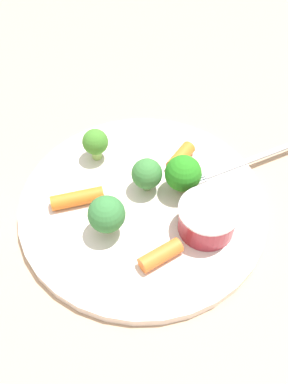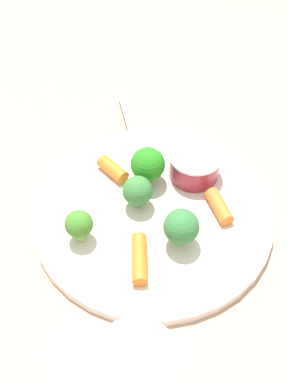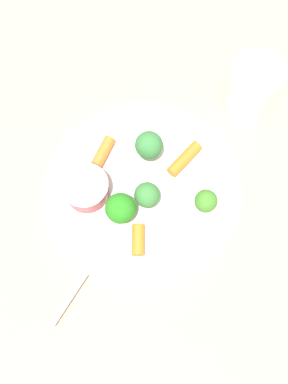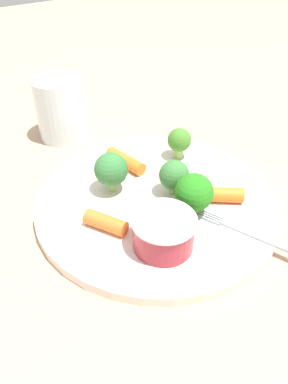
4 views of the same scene
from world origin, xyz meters
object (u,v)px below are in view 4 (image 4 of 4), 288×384
(carrot_stick_0, at_px, (125,161))
(fork, at_px, (270,242))
(carrot_stick_1, at_px, (106,223))
(sauce_cup, at_px, (163,232))
(broccoli_floret_1, at_px, (111,170))
(drinking_glass, at_px, (62,109))
(broccoli_floret_0, at_px, (179,141))
(broccoli_floret_3, at_px, (194,193))
(plate, at_px, (157,200))
(broccoli_floret_2, at_px, (174,176))
(carrot_stick_2, at_px, (225,195))

(carrot_stick_0, distance_m, fork, 0.20)
(carrot_stick_1, height_order, fork, carrot_stick_1)
(sauce_cup, relative_size, broccoli_floret_1, 1.28)
(broccoli_floret_1, bearing_deg, fork, -156.14)
(carrot_stick_0, xyz_separation_m, drinking_glass, (0.14, 0.01, 0.02))
(broccoli_floret_0, xyz_separation_m, broccoli_floret_3, (-0.09, 0.07, 0.00))
(plate, xyz_separation_m, broccoli_floret_2, (-0.01, -0.02, 0.03))
(carrot_stick_1, bearing_deg, drinking_glass, -17.84)
(drinking_glass, bearing_deg, sauce_cup, 171.81)
(carrot_stick_1, bearing_deg, plate, -84.08)
(carrot_stick_2, relative_size, fork, 0.26)
(broccoli_floret_1, height_order, fork, broccoli_floret_1)
(plate, height_order, fork, fork)
(broccoli_floret_3, bearing_deg, carrot_stick_0, 1.42)
(fork, xyz_separation_m, drinking_glass, (0.34, 0.05, 0.03))
(broccoli_floret_1, bearing_deg, carrot_stick_2, -137.11)
(carrot_stick_0, height_order, carrot_stick_2, same)
(sauce_cup, bearing_deg, broccoli_floret_2, -48.80)
(broccoli_floret_3, relative_size, carrot_stick_0, 0.85)
(broccoli_floret_0, bearing_deg, drinking_glass, 26.08)
(broccoli_floret_1, relative_size, carrot_stick_1, 1.08)
(broccoli_floret_1, bearing_deg, plate, -140.89)
(broccoli_floret_2, bearing_deg, carrot_stick_2, -142.21)
(fork, bearing_deg, broccoli_floret_0, -11.59)
(carrot_stick_0, bearing_deg, fork, -170.66)
(broccoli_floret_0, bearing_deg, carrot_stick_2, 167.86)
(sauce_cup, bearing_deg, carrot_stick_0, -21.17)
(carrot_stick_1, xyz_separation_m, fork, (-0.12, -0.12, -0.01))
(broccoli_floret_0, xyz_separation_m, broccoli_floret_1, (-0.01, 0.11, 0.00))
(broccoli_floret_1, distance_m, broccoli_floret_2, 0.07)
(broccoli_floret_1, distance_m, carrot_stick_1, 0.07)
(broccoli_floret_0, bearing_deg, broccoli_floret_3, 144.95)
(plate, bearing_deg, fork, -162.28)
(sauce_cup, height_order, carrot_stick_0, sauce_cup)
(sauce_cup, bearing_deg, plate, -35.68)
(broccoli_floret_3, bearing_deg, broccoli_floret_1, 26.86)
(plate, xyz_separation_m, carrot_stick_2, (-0.05, -0.06, 0.01))
(plate, bearing_deg, carrot_stick_1, 95.92)
(broccoli_floret_0, relative_size, carrot_stick_1, 0.91)
(broccoli_floret_3, bearing_deg, carrot_stick_2, -99.21)
(broccoli_floret_0, height_order, broccoli_floret_1, broccoli_floret_1)
(broccoli_floret_1, distance_m, broccoli_floret_3, 0.10)
(carrot_stick_0, height_order, drinking_glass, drinking_glass)
(carrot_stick_2, bearing_deg, carrot_stick_0, 20.35)
(broccoli_floret_3, xyz_separation_m, carrot_stick_1, (0.04, 0.09, -0.02))
(carrot_stick_1, xyz_separation_m, carrot_stick_2, (-0.05, -0.13, 0.00))
(plate, height_order, broccoli_floret_3, broccoli_floret_3)
(broccoli_floret_1, height_order, carrot_stick_2, broccoli_floret_1)
(carrot_stick_2, distance_m, fork, 0.08)
(plate, distance_m, carrot_stick_1, 0.08)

